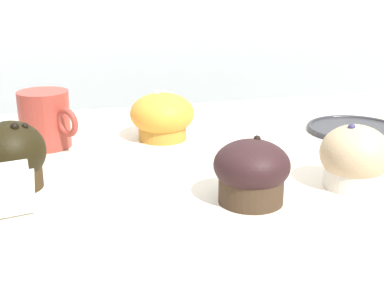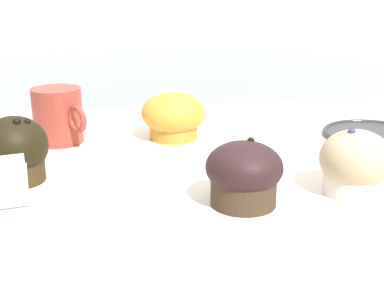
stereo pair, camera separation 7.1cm
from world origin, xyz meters
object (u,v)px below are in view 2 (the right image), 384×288
at_px(muffin_back_right, 244,174).
at_px(muffin_back_left, 15,151).
at_px(muffin_front_center, 173,116).
at_px(muffin_front_left, 355,164).
at_px(serving_plate, 373,134).
at_px(coffee_cup, 58,114).

bearing_deg(muffin_back_right, muffin_back_left, 157.07).
distance_m(muffin_front_center, muffin_front_left, 0.33).
bearing_deg(serving_plate, muffin_front_center, 172.77).
relative_size(muffin_front_left, serving_plate, 0.54).
relative_size(muffin_back_right, coffee_cup, 0.86).
distance_m(muffin_back_left, serving_plate, 0.57).
distance_m(coffee_cup, serving_plate, 0.52).
bearing_deg(coffee_cup, muffin_back_left, -103.79).
relative_size(muffin_back_left, muffin_front_left, 1.01).
bearing_deg(muffin_front_center, muffin_back_left, -144.24).
xyz_separation_m(muffin_front_center, muffin_back_right, (0.05, -0.28, 0.00)).
bearing_deg(coffee_cup, muffin_front_center, -1.14).
relative_size(muffin_front_center, muffin_back_right, 1.16).
xyz_separation_m(muffin_back_right, serving_plate, (0.28, 0.24, -0.03)).
distance_m(muffin_back_right, coffee_cup, 0.37).
xyz_separation_m(muffin_back_right, muffin_front_left, (0.14, 0.01, 0.00)).
bearing_deg(coffee_cup, muffin_back_right, -50.25).
bearing_deg(muffin_front_center, muffin_back_right, -79.76).
bearing_deg(coffee_cup, muffin_front_left, -35.62).
height_order(muffin_back_left, coffee_cup, same).
relative_size(muffin_back_right, muffin_front_left, 1.03).
xyz_separation_m(muffin_front_center, muffin_back_left, (-0.23, -0.16, 0.00)).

